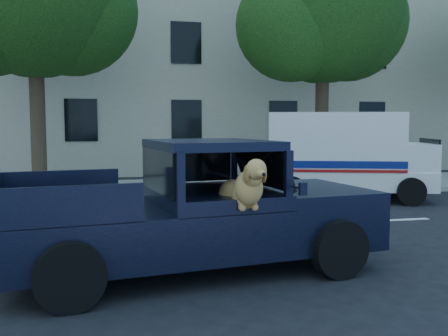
{
  "coord_description": "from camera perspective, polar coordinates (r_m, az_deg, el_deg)",
  "views": [
    {
      "loc": [
        -1.82,
        -6.06,
        2.05
      ],
      "look_at": [
        -0.41,
        0.32,
        1.47
      ],
      "focal_mm": 40.0,
      "sensor_mm": 36.0,
      "label": 1
    }
  ],
  "objects": [
    {
      "name": "ground",
      "position": [
        6.65,
        4.15,
        -12.92
      ],
      "size": [
        120.0,
        120.0,
        0.0
      ],
      "primitive_type": "plane",
      "color": "black",
      "rests_on": "ground"
    },
    {
      "name": "far_sidewalk",
      "position": [
        15.5,
        -5.64,
        -2.31
      ],
      "size": [
        60.0,
        4.0,
        0.15
      ],
      "primitive_type": "cube",
      "color": "gray",
      "rests_on": "ground"
    },
    {
      "name": "lane_stripes",
      "position": [
        10.41,
        9.38,
        -6.35
      ],
      "size": [
        21.6,
        0.14,
        0.01
      ],
      "primitive_type": null,
      "color": "silver",
      "rests_on": "ground"
    },
    {
      "name": "street_tree_mid",
      "position": [
        17.5,
        11.37,
        17.02
      ],
      "size": [
        6.0,
        5.2,
        8.6
      ],
      "color": "#332619",
      "rests_on": "ground"
    },
    {
      "name": "building_main",
      "position": [
        23.2,
        -0.44,
        11.1
      ],
      "size": [
        26.0,
        6.0,
        9.0
      ],
      "primitive_type": "cube",
      "color": "beige",
      "rests_on": "ground"
    },
    {
      "name": "pickup_truck",
      "position": [
        6.97,
        -4.13,
        -6.84
      ],
      "size": [
        5.33,
        2.85,
        1.83
      ],
      "rotation": [
        0.0,
        0.0,
        0.14
      ],
      "color": "black",
      "rests_on": "ground"
    },
    {
      "name": "mail_truck",
      "position": [
        13.98,
        13.53,
        0.71
      ],
      "size": [
        4.7,
        3.26,
        2.36
      ],
      "rotation": [
        0.0,
        0.0,
        -0.32
      ],
      "color": "silver",
      "rests_on": "ground"
    }
  ]
}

